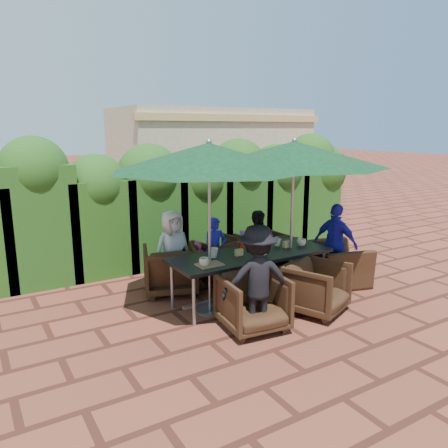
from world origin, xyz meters
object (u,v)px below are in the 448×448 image
umbrella_left (209,157)px  chair_end_right (336,257)px  umbrella_right (294,154)px  chair_far_left (170,267)px  chair_near_left (253,300)px  dining_table (251,258)px  chair_far_right (263,251)px  chair_far_mid (222,257)px  chair_near_right (316,285)px

umbrella_left → chair_end_right: bearing=-1.7°
umbrella_right → umbrella_left: bearing=178.2°
umbrella_left → chair_far_left: (-0.18, 0.97, -1.79)m
umbrella_left → chair_end_right: umbrella_left is taller
umbrella_right → chair_near_left: 2.33m
dining_table → umbrella_left: 1.70m
chair_far_left → chair_near_left: size_ratio=1.03×
chair_near_left → chair_far_right: bearing=57.5°
umbrella_right → chair_far_right: 2.08m
chair_far_mid → chair_near_right: bearing=90.4°
chair_near_left → umbrella_right: bearing=38.0°
chair_end_right → chair_near_left: bearing=124.4°
umbrella_right → chair_far_mid: size_ratio=3.46×
umbrella_right → chair_near_left: (-1.25, -0.76, -1.81)m
umbrella_left → chair_far_left: size_ratio=3.26×
dining_table → umbrella_left: bearing=-178.0°
chair_far_left → chair_near_right: size_ratio=1.04×
chair_far_left → chair_end_right: chair_end_right is taller
umbrella_right → chair_far_mid: 2.20m
umbrella_right → chair_end_right: size_ratio=2.76×
chair_far_mid → chair_near_left: chair_near_left is taller
chair_far_right → chair_far_left: bearing=-0.7°
chair_near_right → chair_far_right: bearing=56.0°
dining_table → chair_near_right: 1.05m
umbrella_left → chair_far_mid: 2.26m
chair_far_right → chair_near_left: chair_far_right is taller
umbrella_left → chair_far_right: (1.65, 0.98, -1.80)m
dining_table → umbrella_left: umbrella_left is taller
chair_end_right → umbrella_left: bearing=104.6°
umbrella_right → chair_far_right: size_ratio=3.42×
chair_far_mid → umbrella_left: bearing=38.7°
umbrella_left → chair_near_right: size_ratio=3.39×
umbrella_right → chair_far_left: bearing=148.0°
chair_near_right → chair_end_right: (1.15, 0.75, 0.04)m
chair_far_mid → chair_near_right: size_ratio=1.00×
dining_table → chair_near_left: chair_near_left is taller
dining_table → chair_far_right: bearing=46.2°
chair_end_right → chair_far_right: bearing=53.2°
umbrella_left → chair_near_left: size_ratio=3.37×
umbrella_left → chair_near_right: 2.37m
chair_far_left → chair_far_mid: size_ratio=1.04×
umbrella_right → chair_end_right: umbrella_right is taller
dining_table → chair_near_left: size_ratio=3.10×
chair_far_left → chair_near_right: 2.32m
chair_far_right → chair_end_right: bearing=126.1°
chair_near_left → chair_near_right: 1.09m
dining_table → chair_far_right: 1.35m
chair_far_left → chair_near_left: 1.82m
dining_table → umbrella_left: size_ratio=0.92×
chair_near_left → chair_end_right: chair_end_right is taller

